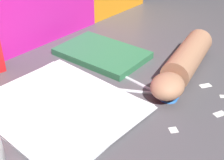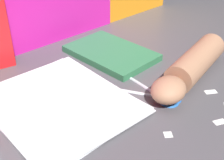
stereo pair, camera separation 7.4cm
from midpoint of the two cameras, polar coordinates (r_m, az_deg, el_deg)
ground_plane at (r=0.73m, az=0.16°, el=-5.94°), size 6.00×6.00×0.00m
paper_stack at (r=0.76m, az=-7.01°, el=-4.17°), size 0.31×0.37×0.01m
book_closed at (r=0.97m, az=1.99°, el=4.90°), size 0.18×0.27×0.02m
scissors at (r=0.79m, az=11.34°, el=-2.86°), size 0.10×0.17×0.01m
hand_forearm at (r=0.87m, az=16.52°, el=2.14°), size 0.35×0.15×0.08m
paper_scrap_near at (r=0.69m, az=13.30°, el=-9.79°), size 0.03×0.03×0.00m
paper_scrap_mid at (r=0.76m, az=21.80°, el=-7.22°), size 0.03×0.03×0.00m
paper_scrap_far at (r=0.85m, az=20.01°, el=-2.12°), size 0.04×0.03×0.00m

